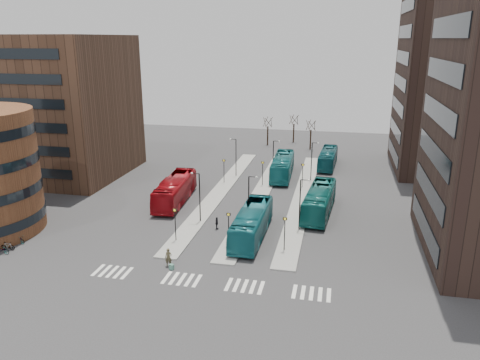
% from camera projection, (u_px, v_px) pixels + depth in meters
% --- Properties ---
extents(ground, '(160.00, 160.00, 0.00)m').
position_uv_depth(ground, '(177.00, 303.00, 39.56)').
color(ground, '#2C2C2F').
rests_on(ground, ground).
extents(island_left, '(2.50, 45.00, 0.15)m').
position_uv_depth(island_left, '(220.00, 191.00, 68.41)').
color(island_left, gray).
rests_on(island_left, ground).
extents(island_mid, '(2.50, 45.00, 0.15)m').
position_uv_depth(island_mid, '(261.00, 194.00, 67.20)').
color(island_mid, gray).
rests_on(island_mid, ground).
extents(island_right, '(2.50, 45.00, 0.15)m').
position_uv_depth(island_right, '(302.00, 196.00, 65.99)').
color(island_right, gray).
rests_on(island_right, ground).
extents(suitcase, '(0.49, 0.42, 0.53)m').
position_uv_depth(suitcase, '(172.00, 267.00, 45.28)').
color(suitcase, navy).
rests_on(suitcase, ground).
extents(red_bus, '(3.80, 12.80, 3.52)m').
position_uv_depth(red_bus, '(175.00, 190.00, 63.41)').
color(red_bus, maroon).
rests_on(red_bus, ground).
extents(teal_bus_a, '(2.97, 12.28, 3.41)m').
position_uv_depth(teal_bus_a, '(252.00, 223.00, 52.25)').
color(teal_bus_a, '#15646D').
rests_on(teal_bus_a, ground).
extents(teal_bus_b, '(3.36, 12.58, 3.48)m').
position_uv_depth(teal_bus_b, '(282.00, 166.00, 75.23)').
color(teal_bus_b, '#166C71').
rests_on(teal_bus_b, ground).
extents(teal_bus_c, '(3.93, 12.65, 3.47)m').
position_uv_depth(teal_bus_c, '(319.00, 201.00, 59.35)').
color(teal_bus_c, '#13605D').
rests_on(teal_bus_c, ground).
extents(teal_bus_d, '(3.17, 11.13, 3.06)m').
position_uv_depth(teal_bus_d, '(328.00, 158.00, 81.19)').
color(teal_bus_d, '#12515A').
rests_on(teal_bus_d, ground).
extents(traveller, '(0.73, 0.52, 1.86)m').
position_uv_depth(traveller, '(168.00, 258.00, 45.73)').
color(traveller, '#48412B').
rests_on(traveller, ground).
extents(commuter_a, '(1.09, 0.99, 1.83)m').
position_uv_depth(commuter_a, '(169.00, 208.00, 59.25)').
color(commuter_a, black).
rests_on(commuter_a, ground).
extents(commuter_b, '(0.68, 0.95, 1.50)m').
position_uv_depth(commuter_b, '(217.00, 223.00, 54.71)').
color(commuter_b, black).
rests_on(commuter_b, ground).
extents(commuter_c, '(0.82, 1.13, 1.57)m').
position_uv_depth(commuter_c, '(263.00, 225.00, 53.98)').
color(commuter_c, black).
rests_on(commuter_c, ground).
extents(bicycle_near, '(1.62, 0.58, 0.85)m').
position_uv_depth(bicycle_near, '(2.00, 250.00, 48.53)').
color(bicycle_near, gray).
rests_on(bicycle_near, ground).
extents(bicycle_mid, '(1.58, 0.60, 0.93)m').
position_uv_depth(bicycle_mid, '(8.00, 246.00, 49.31)').
color(bicycle_mid, gray).
rests_on(bicycle_mid, ground).
extents(bicycle_far, '(1.82, 1.09, 0.90)m').
position_uv_depth(bicycle_far, '(19.00, 239.00, 51.05)').
color(bicycle_far, gray).
rests_on(bicycle_far, ground).
extents(crosswalk_stripes, '(22.35, 2.40, 0.01)m').
position_uv_depth(crosswalk_stripes, '(210.00, 282.00, 42.95)').
color(crosswalk_stripes, silver).
rests_on(crosswalk_stripes, ground).
extents(office_block, '(25.00, 20.12, 22.00)m').
position_uv_depth(office_block, '(45.00, 106.00, 74.99)').
color(office_block, '#4A3022').
rests_on(office_block, ground).
extents(tower_far, '(20.12, 20.00, 30.00)m').
position_uv_depth(tower_far, '(465.00, 80.00, 75.55)').
color(tower_far, '#2E1F19').
rests_on(tower_far, ground).
extents(sign_poles, '(12.45, 22.12, 3.65)m').
position_uv_depth(sign_poles, '(249.00, 193.00, 60.05)').
color(sign_poles, black).
rests_on(sign_poles, ground).
extents(lamp_posts, '(14.04, 20.24, 6.12)m').
position_uv_depth(lamp_posts, '(263.00, 174.00, 64.18)').
color(lamp_posts, black).
rests_on(lamp_posts, ground).
extents(bare_trees, '(10.97, 8.14, 5.90)m').
position_uv_depth(bare_trees, '(290.00, 133.00, 96.86)').
color(bare_trees, black).
rests_on(bare_trees, ground).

